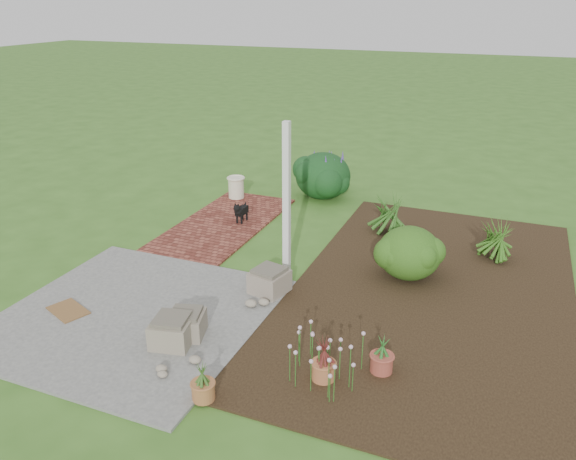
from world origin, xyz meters
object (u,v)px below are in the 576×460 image
at_px(stone_trough_near, 187,325).
at_px(evergreen_shrub, 409,252).
at_px(black_dog, 241,211).
at_px(cream_ceramic_urn, 236,188).

bearing_deg(stone_trough_near, evergreen_shrub, 50.04).
relative_size(stone_trough_near, evergreen_shrub, 0.45).
height_order(black_dog, cream_ceramic_urn, cream_ceramic_urn).
bearing_deg(cream_ceramic_urn, evergreen_shrub, -28.67).
distance_m(black_dog, evergreen_shrub, 3.60).
relative_size(stone_trough_near, cream_ceramic_urn, 0.99).
bearing_deg(stone_trough_near, black_dog, 106.41).
height_order(stone_trough_near, cream_ceramic_urn, cream_ceramic_urn).
bearing_deg(black_dog, cream_ceramic_urn, 121.52).
xyz_separation_m(cream_ceramic_urn, evergreen_shrub, (4.21, -2.30, 0.18)).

